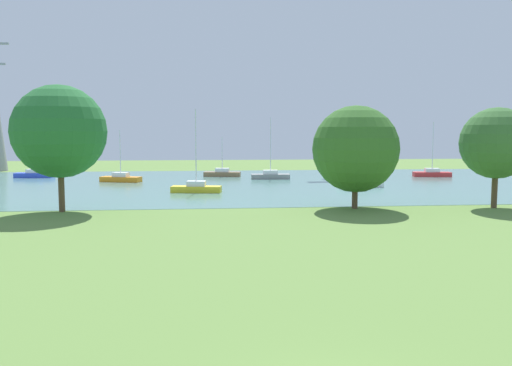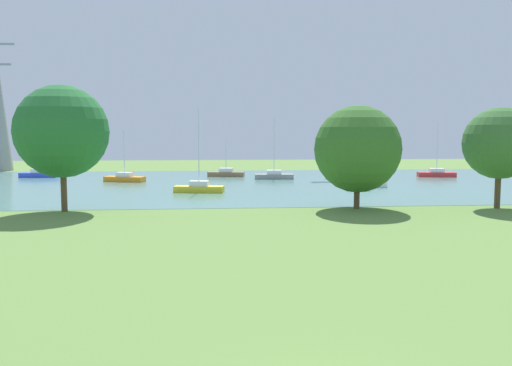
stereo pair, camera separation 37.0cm
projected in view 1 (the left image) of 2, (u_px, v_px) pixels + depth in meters
name	position (u px, v px, depth m)	size (l,w,h in m)	color
ground_plane	(250.00, 227.00, 31.89)	(160.00, 160.00, 0.00)	olive
water_surface	(229.00, 183.00, 59.62)	(140.00, 40.00, 0.02)	slate
sailboat_brown	(222.00, 173.00, 68.84)	(4.99, 2.33, 5.23)	brown
sailboat_gray	(270.00, 175.00, 65.16)	(4.87, 1.75, 7.68)	gray
sailboat_orange	(121.00, 178.00, 61.30)	(5.03, 2.94, 6.08)	orange
sailboat_white	(360.00, 183.00, 54.81)	(5.02, 2.55, 5.99)	white
sailboat_blue	(34.00, 174.00, 67.10)	(4.92, 1.96, 6.76)	blue
sailboat_red	(432.00, 173.00, 68.63)	(4.99, 2.35, 7.18)	red
sailboat_yellow	(196.00, 188.00, 50.44)	(4.98, 2.23, 8.06)	yellow
tree_mid_shore	(59.00, 132.00, 37.58)	(6.76, 6.76, 9.25)	brown
tree_west_near	(356.00, 149.00, 39.33)	(6.58, 6.58, 7.84)	brown
tree_east_far	(497.00, 143.00, 39.67)	(5.46, 5.46, 7.72)	brown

